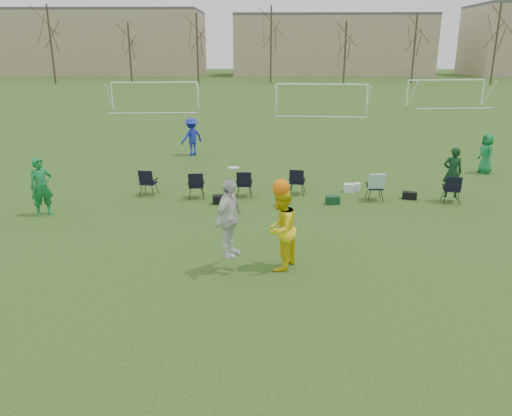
{
  "coord_description": "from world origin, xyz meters",
  "views": [
    {
      "loc": [
        -0.28,
        -9.34,
        5.11
      ],
      "look_at": [
        -0.58,
        2.74,
        1.25
      ],
      "focal_mm": 35.0,
      "sensor_mm": 36.0,
      "label": 1
    }
  ],
  "objects_px": {
    "goal_left": "(155,88)",
    "goal_right": "(446,85)",
    "fielder_green_near": "(41,187)",
    "goal_mid": "(322,90)",
    "fielder_green_far": "(486,153)",
    "center_contest": "(261,224)",
    "fielder_blue": "(192,137)"
  },
  "relations": [
    {
      "from": "fielder_green_far",
      "to": "goal_right",
      "type": "distance_m",
      "value": 27.04
    },
    {
      "from": "fielder_green_far",
      "to": "center_contest",
      "type": "bearing_deg",
      "value": -49.19
    },
    {
      "from": "fielder_green_near",
      "to": "goal_left",
      "type": "distance_m",
      "value": 28.37
    },
    {
      "from": "fielder_green_near",
      "to": "center_contest",
      "type": "height_order",
      "value": "center_contest"
    },
    {
      "from": "goal_left",
      "to": "goal_mid",
      "type": "relative_size",
      "value": 1.0
    },
    {
      "from": "center_contest",
      "to": "goal_right",
      "type": "bearing_deg",
      "value": 65.6
    },
    {
      "from": "fielder_green_far",
      "to": "goal_mid",
      "type": "bearing_deg",
      "value": -171.97
    },
    {
      "from": "fielder_green_far",
      "to": "center_contest",
      "type": "height_order",
      "value": "center_contest"
    },
    {
      "from": "fielder_green_far",
      "to": "fielder_green_near",
      "type": "bearing_deg",
      "value": -75.71
    },
    {
      "from": "fielder_blue",
      "to": "goal_left",
      "type": "xyz_separation_m",
      "value": [
        -5.88,
        18.66,
        0.99
      ]
    },
    {
      "from": "goal_mid",
      "to": "fielder_blue",
      "type": "bearing_deg",
      "value": -111.98
    },
    {
      "from": "fielder_blue",
      "to": "goal_left",
      "type": "bearing_deg",
      "value": -115.43
    },
    {
      "from": "fielder_green_near",
      "to": "center_contest",
      "type": "relative_size",
      "value": 0.73
    },
    {
      "from": "goal_right",
      "to": "goal_left",
      "type": "bearing_deg",
      "value": -179.25
    },
    {
      "from": "fielder_green_far",
      "to": "fielder_blue",
      "type": "bearing_deg",
      "value": -110.76
    },
    {
      "from": "fielder_green_near",
      "to": "fielder_blue",
      "type": "xyz_separation_m",
      "value": [
        3.37,
        9.58,
        -0.01
      ]
    },
    {
      "from": "fielder_blue",
      "to": "goal_right",
      "type": "height_order",
      "value": "goal_right"
    },
    {
      "from": "fielder_green_far",
      "to": "goal_mid",
      "type": "relative_size",
      "value": 0.23
    },
    {
      "from": "goal_mid",
      "to": "goal_left",
      "type": "bearing_deg",
      "value": 175.87
    },
    {
      "from": "goal_left",
      "to": "goal_right",
      "type": "xyz_separation_m",
      "value": [
        26.0,
        4.0,
        0.0
      ]
    },
    {
      "from": "fielder_blue",
      "to": "fielder_green_far",
      "type": "bearing_deg",
      "value": 122.36
    },
    {
      "from": "fielder_green_near",
      "to": "goal_left",
      "type": "bearing_deg",
      "value": 58.54
    },
    {
      "from": "fielder_green_near",
      "to": "goal_left",
      "type": "xyz_separation_m",
      "value": [
        -2.52,
        28.24,
        0.98
      ]
    },
    {
      "from": "fielder_green_far",
      "to": "goal_right",
      "type": "xyz_separation_m",
      "value": [
        6.95,
        26.11,
        1.07
      ]
    },
    {
      "from": "goal_left",
      "to": "fielder_blue",
      "type": "bearing_deg",
      "value": -77.49
    },
    {
      "from": "fielder_green_near",
      "to": "goal_mid",
      "type": "bearing_deg",
      "value": 29.81
    },
    {
      "from": "center_contest",
      "to": "goal_right",
      "type": "distance_m",
      "value": 39.79
    },
    {
      "from": "fielder_green_near",
      "to": "fielder_blue",
      "type": "bearing_deg",
      "value": 34.08
    },
    {
      "from": "goal_left",
      "to": "goal_mid",
      "type": "distance_m",
      "value": 14.14
    },
    {
      "from": "center_contest",
      "to": "goal_mid",
      "type": "bearing_deg",
      "value": 81.65
    },
    {
      "from": "goal_mid",
      "to": "goal_right",
      "type": "distance_m",
      "value": 13.42
    },
    {
      "from": "center_contest",
      "to": "goal_left",
      "type": "distance_m",
      "value": 33.63
    }
  ]
}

